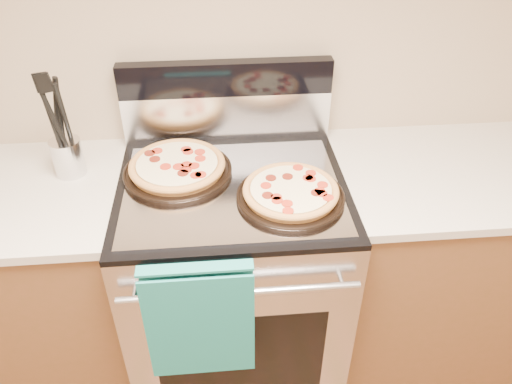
{
  "coord_description": "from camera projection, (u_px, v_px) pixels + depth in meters",
  "views": [
    {
      "loc": [
        -0.04,
        0.3,
        1.88
      ],
      "look_at": [
        0.07,
        1.55,
        0.95
      ],
      "focal_mm": 35.0,
      "sensor_mm": 36.0,
      "label": 1
    }
  ],
  "objects": [
    {
      "name": "wall_back",
      "position": [
        223.0,
        20.0,
        1.68
      ],
      "size": [
        4.0,
        0.0,
        4.0
      ],
      "primitive_type": "plane",
      "rotation": [
        1.57,
        0.0,
        0.0
      ],
      "color": "tan",
      "rests_on": "ground"
    },
    {
      "name": "range_body",
      "position": [
        235.0,
        282.0,
        1.93
      ],
      "size": [
        0.76,
        0.68,
        0.9
      ],
      "primitive_type": "cube",
      "color": "#B7B7BC",
      "rests_on": "ground"
    },
    {
      "name": "oven_window",
      "position": [
        241.0,
        356.0,
        1.66
      ],
      "size": [
        0.56,
        0.01,
        0.4
      ],
      "primitive_type": "cube",
      "color": "black",
      "rests_on": "range_body"
    },
    {
      "name": "cooktop",
      "position": [
        232.0,
        186.0,
        1.66
      ],
      "size": [
        0.76,
        0.68,
        0.02
      ],
      "primitive_type": "cube",
      "color": "black",
      "rests_on": "range_body"
    },
    {
      "name": "backsplash_lower",
      "position": [
        227.0,
        116.0,
        1.85
      ],
      "size": [
        0.76,
        0.06,
        0.18
      ],
      "primitive_type": "cube",
      "color": "silver",
      "rests_on": "cooktop"
    },
    {
      "name": "backsplash_upper",
      "position": [
        226.0,
        78.0,
        1.76
      ],
      "size": [
        0.76,
        0.06,
        0.12
      ],
      "primitive_type": "cube",
      "color": "black",
      "rests_on": "backsplash_lower"
    },
    {
      "name": "oven_handle",
      "position": [
        240.0,
        293.0,
        1.43
      ],
      "size": [
        0.7,
        0.03,
        0.03
      ],
      "primitive_type": "cylinder",
      "rotation": [
        0.0,
        1.57,
        0.0
      ],
      "color": "silver",
      "rests_on": "range_body"
    },
    {
      "name": "dish_towel",
      "position": [
        200.0,
        319.0,
        1.48
      ],
      "size": [
        0.32,
        0.05,
        0.42
      ],
      "primitive_type": null,
      "color": "teal",
      "rests_on": "oven_handle"
    },
    {
      "name": "foil_sheet",
      "position": [
        232.0,
        188.0,
        1.63
      ],
      "size": [
        0.7,
        0.55,
        0.01
      ],
      "primitive_type": "cube",
      "color": "gray",
      "rests_on": "cooktop"
    },
    {
      "name": "cabinet_left",
      "position": [
        5.0,
        294.0,
        1.9
      ],
      "size": [
        1.0,
        0.62,
        0.88
      ],
      "primitive_type": "cube",
      "color": "brown",
      "rests_on": "ground"
    },
    {
      "name": "cabinet_right",
      "position": [
        451.0,
        265.0,
        2.03
      ],
      "size": [
        1.0,
        0.62,
        0.88
      ],
      "primitive_type": "cube",
      "color": "brown",
      "rests_on": "ground"
    },
    {
      "name": "countertop_right",
      "position": [
        481.0,
        172.0,
        1.76
      ],
      "size": [
        1.02,
        0.64,
        0.03
      ],
      "primitive_type": "cube",
      "color": "beige",
      "rests_on": "cabinet_right"
    },
    {
      "name": "pepperoni_pizza_back",
      "position": [
        177.0,
        167.0,
        1.68
      ],
      "size": [
        0.42,
        0.42,
        0.05
      ],
      "primitive_type": null,
      "rotation": [
        0.0,
        0.0,
        -0.2
      ],
      "color": "#B07735",
      "rests_on": "foil_sheet"
    },
    {
      "name": "pepperoni_pizza_front",
      "position": [
        291.0,
        193.0,
        1.57
      ],
      "size": [
        0.45,
        0.45,
        0.05
      ],
      "primitive_type": null,
      "rotation": [
        0.0,
        0.0,
        0.43
      ],
      "color": "#B07735",
      "rests_on": "foil_sheet"
    },
    {
      "name": "utensil_crock",
      "position": [
        68.0,
        157.0,
        1.69
      ],
      "size": [
        0.11,
        0.11,
        0.13
      ],
      "primitive_type": "cylinder",
      "rotation": [
        0.0,
        0.0,
        0.08
      ],
      "color": "silver",
      "rests_on": "countertop_left"
    }
  ]
}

